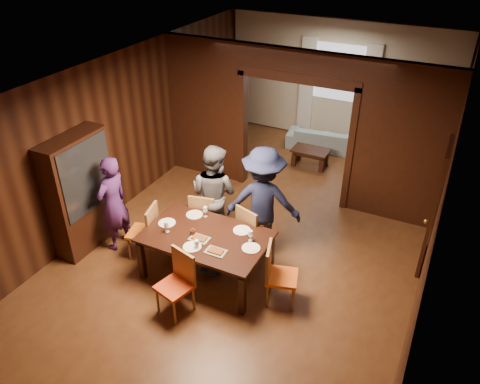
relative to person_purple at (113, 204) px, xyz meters
The scene contains 32 objects.
floor 2.57m from the person_purple, 33.51° to the left, with size 9.00×9.00×0.00m, color #502A16.
ceiling 3.19m from the person_purple, 33.51° to the left, with size 5.50×9.00×0.02m, color silver.
room_walls 3.87m from the person_purple, 57.88° to the left, with size 5.52×9.01×2.90m.
person_purple is the anchor object (origin of this frame).
person_grey 1.66m from the person_purple, 34.46° to the left, with size 0.86×0.67×1.77m, color #505157.
person_navy 2.45m from the person_purple, 23.96° to the left, with size 1.22×0.70×1.89m, color #161B38.
sofa 5.59m from the person_purple, 68.96° to the left, with size 1.75×0.68×0.51m, color #8BA8B6.
serving_bowl 1.78m from the person_purple, ahead, with size 0.33×0.33×0.08m, color black.
dining_table 1.79m from the person_purple, ahead, with size 1.89×1.17×0.76m, color black.
coffee_table 4.70m from the person_purple, 64.74° to the left, with size 0.80×0.50×0.40m, color black.
chair_left 0.66m from the person_purple, ahead, with size 0.44×0.44×0.97m, color orange, non-canonical shape.
chair_right 3.02m from the person_purple, ahead, with size 0.44×0.44×0.97m, color orange, non-canonical shape.
chair_far_l 1.54m from the person_purple, 33.05° to the left, with size 0.44×0.44×0.97m, color #E35A15, non-canonical shape.
chair_far_r 2.36m from the person_purple, 20.40° to the left, with size 0.44×0.44×0.97m, color orange, non-canonical shape.
chair_near 1.97m from the person_purple, 26.80° to the right, with size 0.44×0.44×0.97m, color red, non-canonical shape.
hutch 0.55m from the person_purple, 162.54° to the right, with size 0.40×1.20×2.00m, color black.
door_right 5.08m from the person_purple, 21.29° to the left, with size 0.06×0.90×2.10m, color black.
window_far 6.19m from the person_purple, 70.69° to the left, with size 1.20×0.03×1.30m, color silver.
curtain_left 5.90m from the person_purple, 77.47° to the left, with size 0.35×0.06×2.40m, color white.
curtain_right 6.39m from the person_purple, 64.20° to the left, with size 0.35×0.06×2.40m, color white.
plate_left 1.03m from the person_purple, ahead, with size 0.27×0.27×0.01m, color white.
plate_far_l 1.36m from the person_purple, 17.41° to the left, with size 0.27×0.27×0.01m, color silver.
plate_far_r 2.20m from the person_purple, ahead, with size 0.27×0.27×0.01m, color white.
plate_right 2.48m from the person_purple, ahead, with size 0.27×0.27×0.01m, color silver.
plate_near 1.73m from the person_purple, 10.69° to the right, with size 0.27×0.27×0.01m, color silver.
platter_a 1.70m from the person_purple, ahead, with size 0.30×0.20×0.04m, color gray.
platter_b 2.08m from the person_purple, ahead, with size 0.30×0.20×0.04m, color slate.
wineglass_left 1.17m from the person_purple, ahead, with size 0.08×0.08×0.18m, color white, non-canonical shape.
wineglass_far 1.55m from the person_purple, 17.03° to the left, with size 0.08×0.08×0.18m, color silver, non-canonical shape.
wineglass_right 2.40m from the person_purple, ahead, with size 0.08×0.08×0.18m, color white, non-canonical shape.
tumbler 1.80m from the person_purple, ahead, with size 0.07×0.07×0.14m, color silver.
condiment_jar 1.55m from the person_purple, ahead, with size 0.08×0.08×0.11m, color #4C1F11, non-canonical shape.
Camera 1 is at (2.68, -6.18, 4.99)m, focal length 35.00 mm.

